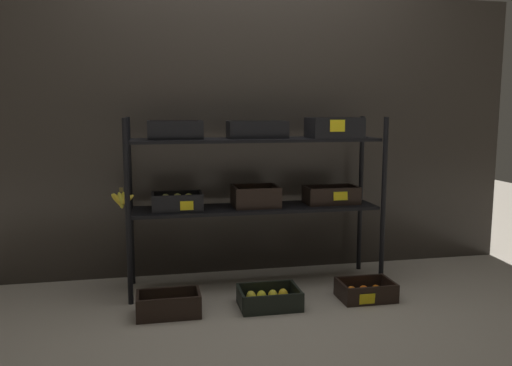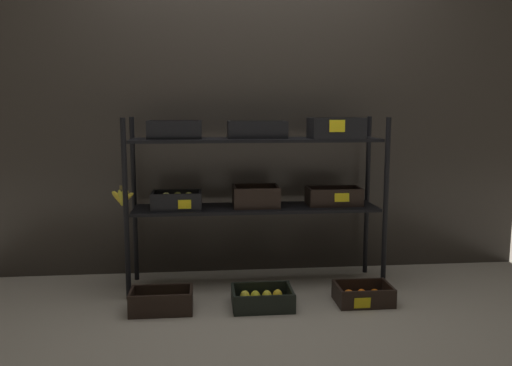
{
  "view_description": "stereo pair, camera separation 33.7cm",
  "coord_description": "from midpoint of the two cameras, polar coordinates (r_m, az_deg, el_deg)",
  "views": [
    {
      "loc": [
        -0.66,
        -3.27,
        1.17
      ],
      "look_at": [
        0.0,
        0.0,
        0.69
      ],
      "focal_mm": 36.02,
      "sensor_mm": 36.0,
      "label": 1
    },
    {
      "loc": [
        -0.33,
        -3.32,
        1.17
      ],
      "look_at": [
        0.0,
        0.0,
        0.69
      ],
      "focal_mm": 36.02,
      "sensor_mm": 36.0,
      "label": 2
    }
  ],
  "objects": [
    {
      "name": "crate_ground_kiwi",
      "position": [
        3.1,
        -7.32,
        -13.17
      ],
      "size": [
        0.36,
        0.2,
        0.13
      ],
      "color": "black",
      "rests_on": "ground_plane"
    },
    {
      "name": "storefront_wall",
      "position": [
        3.73,
        2.0,
        5.39
      ],
      "size": [
        4.03,
        0.12,
        1.99
      ],
      "primitive_type": "cube",
      "color": "#2D2823",
      "rests_on": "ground_plane"
    },
    {
      "name": "crate_ground_lemon",
      "position": [
        3.14,
        3.82,
        -12.86
      ],
      "size": [
        0.36,
        0.26,
        0.12
      ],
      "color": "black",
      "rests_on": "ground_plane"
    },
    {
      "name": "crate_ground_tangerine",
      "position": [
        3.31,
        14.77,
        -12.09
      ],
      "size": [
        0.34,
        0.25,
        0.12
      ],
      "color": "black",
      "rests_on": "ground_plane"
    },
    {
      "name": "display_rack",
      "position": [
        3.35,
        2.66,
        1.29
      ],
      "size": [
        1.76,
        0.41,
        1.13
      ],
      "color": "black",
      "rests_on": "ground_plane"
    },
    {
      "name": "ground_plane",
      "position": [
        3.54,
        2.78,
        -11.23
      ],
      "size": [
        10.0,
        10.0,
        0.0
      ],
      "primitive_type": "plane",
      "color": "gray"
    }
  ]
}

